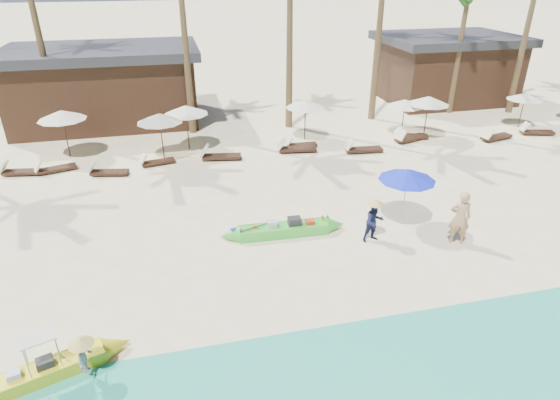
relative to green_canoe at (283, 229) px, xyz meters
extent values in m
plane|color=#FFEABC|center=(1.02, -2.29, -0.21)|extent=(240.00, 240.00, 0.00)
cube|color=tan|center=(1.02, -7.29, -0.21)|extent=(240.00, 4.50, 0.01)
cube|color=green|center=(0.00, 0.00, -0.03)|extent=(3.14, 0.76, 0.37)
cube|color=white|center=(0.00, 0.00, -0.01)|extent=(2.70, 0.56, 0.17)
cube|color=#262628|center=(0.39, -0.01, 0.25)|extent=(0.45, 0.36, 0.34)
cube|color=silver|center=(-0.39, 0.06, 0.21)|extent=(0.35, 0.31, 0.28)
cube|color=red|center=(0.93, -0.08, 0.18)|extent=(0.30, 0.26, 0.22)
cylinder|color=red|center=(-0.98, 0.08, 0.12)|extent=(0.22, 0.22, 0.09)
cylinder|color=#262628|center=(-1.23, -0.01, 0.12)|extent=(0.20, 0.20, 0.08)
sphere|color=#B9BB75|center=(-1.52, 0.05, 0.17)|extent=(0.18, 0.18, 0.18)
cylinder|color=yellow|center=(1.43, 0.03, 0.17)|extent=(0.14, 0.14, 0.18)
cylinder|color=yellow|center=(1.62, 0.02, 0.17)|extent=(0.14, 0.14, 0.18)
cube|color=yellow|center=(-6.94, -4.96, -0.04)|extent=(2.94, 1.49, 0.35)
cube|color=white|center=(-6.94, -4.96, -0.02)|extent=(2.51, 1.20, 0.16)
cube|color=#262628|center=(-6.76, -4.90, 0.19)|extent=(0.44, 0.39, 0.27)
cube|color=silver|center=(-7.37, -5.10, 0.18)|extent=(0.36, 0.34, 0.24)
cube|color=beige|center=(-6.76, -4.90, 0.98)|extent=(0.85, 0.71, 0.03)
imported|color=tan|center=(5.60, -1.84, 0.75)|extent=(0.81, 0.67, 1.92)
imported|color=#161B3D|center=(2.90, -1.07, 0.51)|extent=(0.78, 0.65, 1.46)
imported|color=gray|center=(-5.85, -5.10, 0.40)|extent=(0.43, 0.62, 0.87)
cylinder|color=#99999E|center=(4.39, -0.21, 0.83)|extent=(0.05, 0.05, 2.09)
cone|color=#1629D4|center=(4.39, -0.21, 1.74)|extent=(2.00, 2.00, 0.41)
cylinder|color=#331D14|center=(-8.49, 9.67, 0.91)|extent=(0.06, 0.06, 2.25)
cone|color=beige|center=(-8.49, 9.67, 1.88)|extent=(2.25, 2.25, 0.45)
cube|color=#331D14|center=(-10.20, 7.74, -0.07)|extent=(1.72, 0.79, 0.12)
cube|color=beige|center=(-10.92, 7.86, 0.23)|extent=(0.45, 0.59, 0.48)
cube|color=#331D14|center=(-8.76, 7.78, -0.07)|extent=(1.74, 0.98, 0.12)
cube|color=beige|center=(-9.47, 7.58, 0.23)|extent=(0.51, 0.62, 0.48)
cylinder|color=#331D14|center=(-3.98, 8.38, 0.87)|extent=(0.05, 0.05, 2.17)
cone|color=beige|center=(-3.98, 8.38, 1.81)|extent=(2.17, 2.17, 0.43)
cube|color=#331D14|center=(-6.38, 6.81, -0.07)|extent=(1.71, 0.85, 0.12)
cube|color=beige|center=(-7.09, 6.96, 0.22)|extent=(0.47, 0.59, 0.48)
cube|color=#331D14|center=(-4.25, 7.58, -0.08)|extent=(1.61, 0.79, 0.11)
cube|color=beige|center=(-4.92, 7.44, 0.19)|extent=(0.44, 0.56, 0.45)
cylinder|color=#331D14|center=(-2.70, 9.38, 0.89)|extent=(0.05, 0.05, 2.20)
cone|color=beige|center=(-2.70, 9.38, 1.83)|extent=(2.20, 2.20, 0.44)
cube|color=#331D14|center=(-1.25, 7.52, -0.05)|extent=(1.92, 0.89, 0.13)
cube|color=beige|center=(-2.05, 7.65, 0.27)|extent=(0.50, 0.66, 0.54)
cylinder|color=#331D14|center=(3.47, 9.42, 0.84)|extent=(0.05, 0.05, 2.10)
cone|color=beige|center=(3.47, 9.42, 1.74)|extent=(2.10, 2.10, 0.42)
cube|color=#331D14|center=(2.99, 8.25, -0.08)|extent=(1.55, 0.55, 0.11)
cube|color=beige|center=(2.31, 8.27, 0.19)|extent=(0.36, 0.51, 0.45)
cube|color=#331D14|center=(2.60, 7.66, -0.05)|extent=(1.92, 0.84, 0.13)
cube|color=beige|center=(1.79, 7.76, 0.28)|extent=(0.49, 0.65, 0.54)
cylinder|color=#331D14|center=(8.85, 8.81, 0.76)|extent=(0.05, 0.05, 1.95)
cone|color=beige|center=(8.85, 8.81, 1.60)|extent=(1.95, 1.95, 0.39)
cube|color=#331D14|center=(5.85, 6.84, -0.05)|extent=(1.84, 0.74, 0.13)
cube|color=beige|center=(5.05, 6.91, 0.26)|extent=(0.45, 0.62, 0.53)
cube|color=#331D14|center=(9.17, 8.21, -0.06)|extent=(1.79, 1.07, 0.12)
cube|color=beige|center=(8.46, 8.45, 0.24)|extent=(0.54, 0.64, 0.50)
cylinder|color=#331D14|center=(9.92, 8.27, 0.88)|extent=(0.05, 0.05, 2.19)
cone|color=beige|center=(9.92, 8.27, 1.82)|extent=(2.19, 2.19, 0.44)
cube|color=#331D14|center=(8.94, 7.86, -0.05)|extent=(1.97, 1.15, 0.13)
cube|color=beige|center=(8.16, 7.61, 0.28)|extent=(0.58, 0.70, 0.55)
cylinder|color=#331D14|center=(16.14, 8.58, 0.75)|extent=(0.05, 0.05, 1.94)
cone|color=beige|center=(16.14, 8.58, 1.59)|extent=(1.94, 1.94, 0.39)
cube|color=#331D14|center=(13.51, 6.95, -0.05)|extent=(1.89, 0.98, 0.13)
cube|color=beige|center=(12.74, 6.77, 0.26)|extent=(0.53, 0.66, 0.53)
cube|color=#331D14|center=(16.25, 7.17, -0.06)|extent=(1.82, 1.01, 0.12)
cube|color=beige|center=(15.51, 7.38, 0.25)|extent=(0.53, 0.65, 0.51)
cone|color=brown|center=(-9.42, 12.79, 5.23)|extent=(0.40, 0.40, 10.89)
cone|color=brown|center=(-2.33, 11.98, 4.82)|extent=(0.40, 0.40, 10.08)
cone|color=brown|center=(3.17, 11.72, 5.42)|extent=(0.40, 0.40, 11.26)
cone|color=brown|center=(8.47, 12.09, 6.37)|extent=(0.40, 0.40, 13.16)
cone|color=brown|center=(13.86, 12.23, 3.82)|extent=(0.40, 0.40, 8.07)
cone|color=brown|center=(17.59, 11.39, 5.10)|extent=(0.40, 0.40, 10.64)
cube|color=#331D14|center=(-6.98, 15.21, 1.69)|extent=(10.00, 6.00, 3.80)
cube|color=#2D2D33|center=(-6.98, 15.21, 3.84)|extent=(10.80, 6.60, 0.50)
cube|color=#331D14|center=(15.02, 15.21, 1.69)|extent=(8.00, 6.00, 3.80)
cube|color=#2D2D33|center=(15.02, 15.21, 3.84)|extent=(8.80, 6.60, 0.50)
camera|label=1|loc=(-3.35, -13.69, 8.33)|focal=30.00mm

